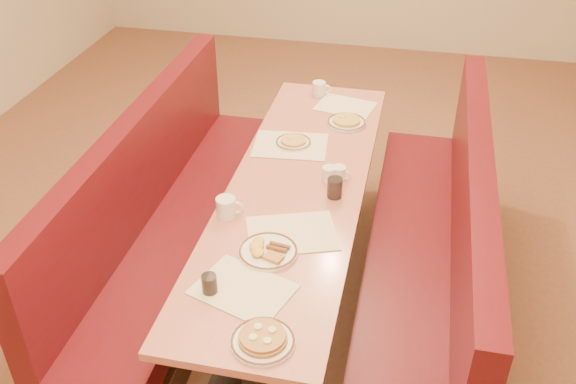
% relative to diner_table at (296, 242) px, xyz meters
% --- Properties ---
extents(ground, '(8.00, 8.00, 0.00)m').
position_rel_diner_table_xyz_m(ground, '(0.00, 0.00, -0.37)').
color(ground, '#9E6647').
rests_on(ground, ground).
extents(diner_table, '(0.70, 2.50, 0.75)m').
position_rel_diner_table_xyz_m(diner_table, '(0.00, 0.00, 0.00)').
color(diner_table, black).
rests_on(diner_table, ground).
extents(booth_left, '(0.55, 2.50, 1.05)m').
position_rel_diner_table_xyz_m(booth_left, '(-0.73, 0.00, -0.01)').
color(booth_left, '#4C3326').
rests_on(booth_left, ground).
extents(booth_right, '(0.55, 2.50, 1.05)m').
position_rel_diner_table_xyz_m(booth_right, '(0.73, 0.00, -0.01)').
color(booth_right, '#4C3326').
rests_on(booth_right, ground).
extents(placemat_near_left, '(0.47, 0.41, 0.00)m').
position_rel_diner_table_xyz_m(placemat_near_left, '(-0.06, -0.83, 0.38)').
color(placemat_near_left, '#FDF1C6').
rests_on(placemat_near_left, diner_table).
extents(placemat_near_right, '(0.49, 0.43, 0.00)m').
position_rel_diner_table_xyz_m(placemat_near_right, '(0.06, -0.41, 0.38)').
color(placemat_near_right, '#FDF1C6').
rests_on(placemat_near_right, diner_table).
extents(placemat_far_left, '(0.45, 0.35, 0.00)m').
position_rel_diner_table_xyz_m(placemat_far_left, '(-0.12, 0.40, 0.38)').
color(placemat_far_left, '#FDF1C6').
rests_on(placemat_far_left, diner_table).
extents(placemat_far_right, '(0.40, 0.34, 0.00)m').
position_rel_diner_table_xyz_m(placemat_far_right, '(0.12, 0.97, 0.38)').
color(placemat_far_right, '#FDF1C6').
rests_on(placemat_far_right, diner_table).
extents(pancake_plate, '(0.25, 0.25, 0.06)m').
position_rel_diner_table_xyz_m(pancake_plate, '(0.09, -1.10, 0.40)').
color(pancake_plate, silver).
rests_on(pancake_plate, diner_table).
extents(eggs_plate, '(0.27, 0.27, 0.05)m').
position_rel_diner_table_xyz_m(eggs_plate, '(-0.02, -0.58, 0.39)').
color(eggs_plate, silver).
rests_on(eggs_plate, diner_table).
extents(extra_plate_mid, '(0.24, 0.24, 0.05)m').
position_rel_diner_table_xyz_m(extra_plate_mid, '(0.16, 0.73, 0.39)').
color(extra_plate_mid, silver).
rests_on(extra_plate_mid, diner_table).
extents(extra_plate_far, '(0.21, 0.21, 0.04)m').
position_rel_diner_table_xyz_m(extra_plate_far, '(-0.11, 0.42, 0.39)').
color(extra_plate_far, silver).
rests_on(extra_plate_far, diner_table).
extents(coffee_mug_a, '(0.11, 0.07, 0.08)m').
position_rel_diner_table_xyz_m(coffee_mug_a, '(0.16, 0.09, 0.42)').
color(coffee_mug_a, silver).
rests_on(coffee_mug_a, diner_table).
extents(coffee_mug_b, '(0.14, 0.10, 0.10)m').
position_rel_diner_table_xyz_m(coffee_mug_b, '(-0.28, -0.34, 0.43)').
color(coffee_mug_b, silver).
rests_on(coffee_mug_b, diner_table).
extents(coffee_mug_c, '(0.10, 0.07, 0.08)m').
position_rel_diner_table_xyz_m(coffee_mug_c, '(0.21, 0.10, 0.42)').
color(coffee_mug_c, silver).
rests_on(coffee_mug_c, diner_table).
extents(coffee_mug_d, '(0.12, 0.09, 0.09)m').
position_rel_diner_table_xyz_m(coffee_mug_d, '(-0.07, 1.10, 0.42)').
color(coffee_mug_d, silver).
rests_on(coffee_mug_d, diner_table).
extents(soda_tumbler_near, '(0.06, 0.06, 0.09)m').
position_rel_diner_table_xyz_m(soda_tumbler_near, '(-0.19, -0.87, 0.42)').
color(soda_tumbler_near, black).
rests_on(soda_tumbler_near, diner_table).
extents(soda_tumbler_mid, '(0.08, 0.08, 0.11)m').
position_rel_diner_table_xyz_m(soda_tumbler_mid, '(0.21, -0.06, 0.43)').
color(soda_tumbler_mid, black).
rests_on(soda_tumbler_mid, diner_table).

